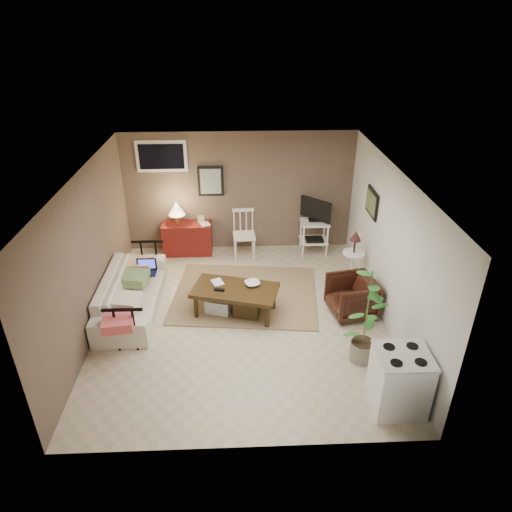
{
  "coord_description": "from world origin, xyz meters",
  "views": [
    {
      "loc": [
        -0.04,
        -6.02,
        4.38
      ],
      "look_at": [
        0.24,
        0.35,
        0.93
      ],
      "focal_mm": 32.0,
      "sensor_mm": 36.0,
      "label": 1
    }
  ],
  "objects_px": {
    "spindle_chair": "(244,235)",
    "stove": "(399,381)",
    "armchair": "(352,295)",
    "potted_plant": "(367,313)",
    "side_table": "(354,252)",
    "tv_stand": "(315,225)",
    "coffee_table": "(235,299)",
    "red_console": "(187,235)",
    "sofa": "(131,287)"
  },
  "relations": [
    {
      "from": "side_table",
      "to": "potted_plant",
      "type": "height_order",
      "value": "potted_plant"
    },
    {
      "from": "spindle_chair",
      "to": "tv_stand",
      "type": "bearing_deg",
      "value": 2.18
    },
    {
      "from": "potted_plant",
      "to": "stove",
      "type": "height_order",
      "value": "potted_plant"
    },
    {
      "from": "coffee_table",
      "to": "spindle_chair",
      "type": "relative_size",
      "value": 1.55
    },
    {
      "from": "red_console",
      "to": "side_table",
      "type": "height_order",
      "value": "red_console"
    },
    {
      "from": "red_console",
      "to": "spindle_chair",
      "type": "bearing_deg",
      "value": -8.18
    },
    {
      "from": "tv_stand",
      "to": "sofa",
      "type": "bearing_deg",
      "value": -150.76
    },
    {
      "from": "stove",
      "to": "red_console",
      "type": "bearing_deg",
      "value": 124.93
    },
    {
      "from": "red_console",
      "to": "spindle_chair",
      "type": "relative_size",
      "value": 1.19
    },
    {
      "from": "tv_stand",
      "to": "stove",
      "type": "height_order",
      "value": "tv_stand"
    },
    {
      "from": "coffee_table",
      "to": "red_console",
      "type": "distance_m",
      "value": 2.37
    },
    {
      "from": "tv_stand",
      "to": "armchair",
      "type": "distance_m",
      "value": 2.16
    },
    {
      "from": "tv_stand",
      "to": "side_table",
      "type": "xyz_separation_m",
      "value": [
        0.5,
        -1.2,
        0.03
      ]
    },
    {
      "from": "sofa",
      "to": "potted_plant",
      "type": "bearing_deg",
      "value": -111.99
    },
    {
      "from": "sofa",
      "to": "side_table",
      "type": "bearing_deg",
      "value": -80.42
    },
    {
      "from": "side_table",
      "to": "armchair",
      "type": "distance_m",
      "value": 0.99
    },
    {
      "from": "spindle_chair",
      "to": "stove",
      "type": "distance_m",
      "value": 4.45
    },
    {
      "from": "red_console",
      "to": "stove",
      "type": "xyz_separation_m",
      "value": [
        2.96,
        -4.23,
        0.03
      ]
    },
    {
      "from": "sofa",
      "to": "stove",
      "type": "distance_m",
      "value": 4.33
    },
    {
      "from": "armchair",
      "to": "potted_plant",
      "type": "relative_size",
      "value": 0.48
    },
    {
      "from": "side_table",
      "to": "potted_plant",
      "type": "distance_m",
      "value": 2.07
    },
    {
      "from": "tv_stand",
      "to": "side_table",
      "type": "bearing_deg",
      "value": -67.22
    },
    {
      "from": "sofa",
      "to": "red_console",
      "type": "relative_size",
      "value": 1.93
    },
    {
      "from": "side_table",
      "to": "stove",
      "type": "height_order",
      "value": "side_table"
    },
    {
      "from": "side_table",
      "to": "armchair",
      "type": "height_order",
      "value": "side_table"
    },
    {
      "from": "red_console",
      "to": "spindle_chair",
      "type": "distance_m",
      "value": 1.17
    },
    {
      "from": "coffee_table",
      "to": "side_table",
      "type": "height_order",
      "value": "side_table"
    },
    {
      "from": "tv_stand",
      "to": "armchair",
      "type": "height_order",
      "value": "tv_stand"
    },
    {
      "from": "coffee_table",
      "to": "red_console",
      "type": "relative_size",
      "value": 1.31
    },
    {
      "from": "potted_plant",
      "to": "stove",
      "type": "distance_m",
      "value": 0.98
    },
    {
      "from": "spindle_chair",
      "to": "side_table",
      "type": "relative_size",
      "value": 0.91
    },
    {
      "from": "armchair",
      "to": "stove",
      "type": "xyz_separation_m",
      "value": [
        0.12,
        -2.0,
        0.06
      ]
    },
    {
      "from": "coffee_table",
      "to": "side_table",
      "type": "bearing_deg",
      "value": 22.06
    },
    {
      "from": "sofa",
      "to": "spindle_chair",
      "type": "bearing_deg",
      "value": -46.46
    },
    {
      "from": "stove",
      "to": "coffee_table",
      "type": "bearing_deg",
      "value": 133.95
    },
    {
      "from": "tv_stand",
      "to": "potted_plant",
      "type": "height_order",
      "value": "potted_plant"
    },
    {
      "from": "side_table",
      "to": "stove",
      "type": "bearing_deg",
      "value": -92.06
    },
    {
      "from": "potted_plant",
      "to": "sofa",
      "type": "bearing_deg",
      "value": 158.01
    },
    {
      "from": "sofa",
      "to": "tv_stand",
      "type": "distance_m",
      "value": 3.77
    },
    {
      "from": "spindle_chair",
      "to": "armchair",
      "type": "distance_m",
      "value": 2.67
    },
    {
      "from": "coffee_table",
      "to": "spindle_chair",
      "type": "bearing_deg",
      "value": 84.46
    },
    {
      "from": "coffee_table",
      "to": "red_console",
      "type": "height_order",
      "value": "red_console"
    },
    {
      "from": "side_table",
      "to": "armchair",
      "type": "bearing_deg",
      "value": -103.4
    },
    {
      "from": "sofa",
      "to": "stove",
      "type": "relative_size",
      "value": 2.59
    },
    {
      "from": "spindle_chair",
      "to": "side_table",
      "type": "distance_m",
      "value": 2.24
    },
    {
      "from": "sofa",
      "to": "stove",
      "type": "xyz_separation_m",
      "value": [
        3.68,
        -2.28,
        -0.01
      ]
    },
    {
      "from": "coffee_table",
      "to": "side_table",
      "type": "distance_m",
      "value": 2.3
    },
    {
      "from": "spindle_chair",
      "to": "side_table",
      "type": "xyz_separation_m",
      "value": [
        1.91,
        -1.15,
        0.2
      ]
    },
    {
      "from": "red_console",
      "to": "sofa",
      "type": "bearing_deg",
      "value": -110.37
    },
    {
      "from": "red_console",
      "to": "tv_stand",
      "type": "bearing_deg",
      "value": -2.51
    }
  ]
}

